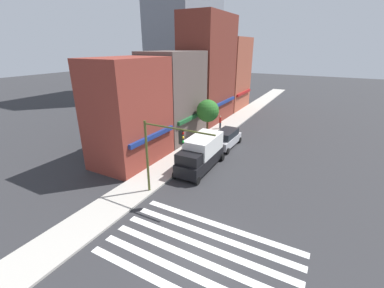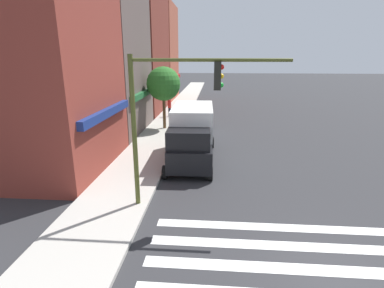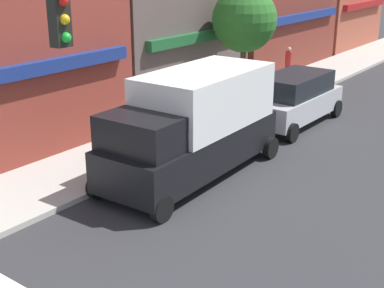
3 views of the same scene
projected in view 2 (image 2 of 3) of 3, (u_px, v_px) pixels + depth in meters
name	position (u px, v px, depth m)	size (l,w,h in m)	color
ground_plane	(343.00, 285.00, 7.80)	(200.00, 200.00, 0.00)	#2D2D30
sidewalk_left	(66.00, 267.00, 8.35)	(120.00, 3.00, 0.15)	#B2ADA3
crosswalk_stripes	(343.00, 285.00, 7.80)	(5.77, 10.80, 0.01)	silver
storefront_row	(131.00, 51.00, 28.14)	(34.36, 5.30, 14.93)	maroon
traffic_signal	(171.00, 105.00, 10.63)	(0.32, 5.57, 5.81)	#474C1E
box_truck_black	(192.00, 133.00, 16.66)	(6.26, 2.42, 3.04)	black
suv_silver	(199.00, 120.00, 22.88)	(4.73, 2.12, 1.94)	#B7B7BC
pedestrian_red_jacket	(170.00, 107.00, 28.49)	(0.32, 0.32, 1.77)	#23232D
street_tree	(163.00, 84.00, 23.18)	(2.62, 2.62, 4.83)	brown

